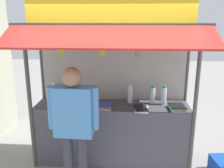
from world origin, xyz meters
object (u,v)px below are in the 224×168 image
at_px(water_bottle_back_left, 54,92).
at_px(magazine_stack_rear_center, 83,107).
at_px(water_bottle_far_left, 94,97).
at_px(magazine_stack_front_right, 177,108).
at_px(water_bottle_center, 130,94).
at_px(magazine_stack_mid_left, 141,109).
at_px(water_bottle_back_right, 164,96).
at_px(banana_bunch_rightmost, 138,51).
at_px(banana_bunch_inner_right, 102,50).
at_px(water_bottle_front_left, 153,95).
at_px(banana_bunch_inner_left, 44,46).
at_px(vendor_person, 74,120).
at_px(magazine_stack_far_right, 105,107).
at_px(banana_bunch_leftmost, 62,50).

height_order(water_bottle_back_left, magazine_stack_rear_center, water_bottle_back_left).
height_order(water_bottle_far_left, magazine_stack_front_right, water_bottle_far_left).
xyz_separation_m(water_bottle_center, magazine_stack_mid_left, (0.16, -0.36, -0.11)).
xyz_separation_m(water_bottle_back_right, banana_bunch_rightmost, (-0.45, -0.46, 0.78)).
xyz_separation_m(magazine_stack_front_right, banana_bunch_inner_right, (-1.11, -0.25, 0.90)).
height_order(water_bottle_center, water_bottle_front_left, same).
height_order(magazine_stack_mid_left, banana_bunch_rightmost, banana_bunch_rightmost).
height_order(banana_bunch_inner_left, banana_bunch_rightmost, same).
xyz_separation_m(water_bottle_back_left, vendor_person, (0.54, -0.97, -0.07)).
relative_size(water_bottle_far_left, banana_bunch_rightmost, 0.83).
bearing_deg(water_bottle_center, magazine_stack_far_right, -140.19).
xyz_separation_m(water_bottle_back_right, water_bottle_back_left, (-1.81, 0.10, -0.00)).
height_order(magazine_stack_rear_center, magazine_stack_front_right, magazine_stack_rear_center).
distance_m(magazine_stack_rear_center, banana_bunch_inner_right, 0.96).
bearing_deg(water_bottle_back_right, vendor_person, -145.65).
relative_size(water_bottle_center, magazine_stack_front_right, 0.94).
bearing_deg(magazine_stack_far_right, banana_bunch_inner_left, -165.44).
distance_m(water_bottle_back_left, magazine_stack_far_right, 0.95).
height_order(water_bottle_far_left, banana_bunch_leftmost, banana_bunch_leftmost).
height_order(magazine_stack_mid_left, banana_bunch_inner_left, banana_bunch_inner_left).
relative_size(water_bottle_back_right, banana_bunch_inner_right, 1.00).
relative_size(water_bottle_front_left, magazine_stack_mid_left, 0.90).
bearing_deg(banana_bunch_rightmost, banana_bunch_inner_right, -179.99).
bearing_deg(banana_bunch_leftmost, banana_bunch_rightmost, 0.05).
height_order(banana_bunch_leftmost, banana_bunch_inner_right, same).
xyz_separation_m(water_bottle_far_left, vendor_person, (-0.15, -0.84, -0.04)).
bearing_deg(magazine_stack_far_right, water_bottle_back_left, 158.32).
bearing_deg(water_bottle_back_right, magazine_stack_rear_center, -166.63).
relative_size(magazine_stack_rear_center, banana_bunch_inner_left, 1.13).
xyz_separation_m(magazine_stack_far_right, banana_bunch_inner_right, (-0.01, -0.21, 0.90)).
distance_m(water_bottle_back_left, magazine_stack_rear_center, 0.68).
height_order(water_bottle_back_left, vendor_person, vendor_person).
height_order(water_bottle_far_left, water_bottle_center, water_bottle_center).
bearing_deg(magazine_stack_front_right, water_bottle_front_left, 143.75).
height_order(water_bottle_back_right, banana_bunch_rightmost, banana_bunch_rightmost).
height_order(magazine_stack_far_right, banana_bunch_inner_left, banana_bunch_inner_left).
bearing_deg(banana_bunch_rightmost, magazine_stack_front_right, 21.39).
xyz_separation_m(water_bottle_center, magazine_stack_front_right, (0.71, -0.29, -0.11)).
bearing_deg(water_bottle_back_right, banana_bunch_inner_right, -153.89).
bearing_deg(magazine_stack_rear_center, magazine_stack_far_right, 8.22).
bearing_deg(water_bottle_center, magazine_stack_front_right, -22.01).
xyz_separation_m(banana_bunch_inner_left, banana_bunch_leftmost, (0.24, -0.00, -0.04)).
distance_m(water_bottle_front_left, magazine_stack_front_right, 0.44).
bearing_deg(water_bottle_far_left, magazine_stack_far_right, -48.56).
distance_m(magazine_stack_far_right, banana_bunch_leftmost, 1.08).
xyz_separation_m(water_bottle_center, banana_bunch_inner_right, (-0.40, -0.53, 0.79)).
distance_m(water_bottle_back_left, vendor_person, 1.11).
height_order(water_bottle_far_left, banana_bunch_inner_right, banana_bunch_inner_right).
bearing_deg(water_bottle_back_left, banana_bunch_inner_left, -82.00).
height_order(water_bottle_far_left, magazine_stack_rear_center, water_bottle_far_left).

